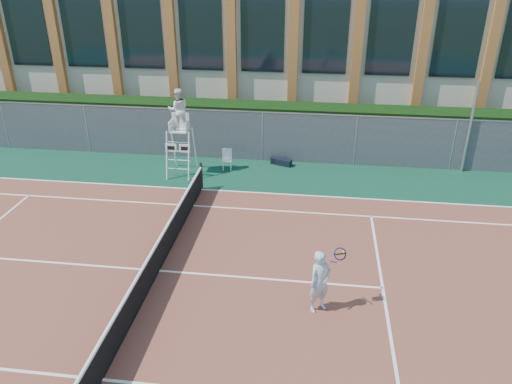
# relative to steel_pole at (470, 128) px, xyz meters

# --- Properties ---
(ground) EXTENTS (120.00, 120.00, 0.00)m
(ground) POSITION_rel_steel_pole_xyz_m (-10.49, -8.70, -1.92)
(ground) COLOR #233814
(apron) EXTENTS (36.00, 20.00, 0.01)m
(apron) POSITION_rel_steel_pole_xyz_m (-10.49, -7.70, -1.92)
(apron) COLOR #0D3C25
(apron) RESTS_ON ground
(tennis_court) EXTENTS (23.77, 10.97, 0.02)m
(tennis_court) POSITION_rel_steel_pole_xyz_m (-10.49, -8.70, -1.90)
(tennis_court) COLOR brown
(tennis_court) RESTS_ON apron
(tennis_net) EXTENTS (0.10, 11.30, 1.10)m
(tennis_net) POSITION_rel_steel_pole_xyz_m (-10.49, -8.70, -1.39)
(tennis_net) COLOR black
(tennis_net) RESTS_ON ground
(fence) EXTENTS (40.00, 0.06, 2.20)m
(fence) POSITION_rel_steel_pole_xyz_m (-10.49, 0.10, -0.82)
(fence) COLOR #595E60
(fence) RESTS_ON ground
(hedge) EXTENTS (40.00, 1.40, 2.20)m
(hedge) POSITION_rel_steel_pole_xyz_m (-10.49, 1.30, -0.82)
(hedge) COLOR black
(hedge) RESTS_ON ground
(building) EXTENTS (45.00, 10.60, 8.22)m
(building) POSITION_rel_steel_pole_xyz_m (-10.49, 9.25, 2.22)
(building) COLOR beige
(building) RESTS_ON ground
(steel_pole) EXTENTS (0.12, 0.12, 3.84)m
(steel_pole) POSITION_rel_steel_pole_xyz_m (0.00, 0.00, 0.00)
(steel_pole) COLOR #9EA0A5
(steel_pole) RESTS_ON ground
(umpire_chair) EXTENTS (1.01, 1.55, 3.61)m
(umpire_chair) POSITION_rel_steel_pole_xyz_m (-11.65, -1.65, 0.72)
(umpire_chair) COLOR white
(umpire_chair) RESTS_ON ground
(plastic_chair) EXTENTS (0.46, 0.46, 0.88)m
(plastic_chair) POSITION_rel_steel_pole_xyz_m (-9.87, -1.02, -1.40)
(plastic_chair) COLOR silver
(plastic_chair) RESTS_ON apron
(sports_bag_near) EXTENTS (0.68, 0.31, 0.28)m
(sports_bag_near) POSITION_rel_steel_pole_xyz_m (-7.75, -0.20, -1.77)
(sports_bag_near) COLOR black
(sports_bag_near) RESTS_ON apron
(sports_bag_far) EXTENTS (0.75, 0.51, 0.27)m
(sports_bag_far) POSITION_rel_steel_pole_xyz_m (-7.51, -0.34, -1.77)
(sports_bag_far) COLOR black
(sports_bag_far) RESTS_ON apron
(tennis_player) EXTENTS (1.02, 0.80, 1.74)m
(tennis_player) POSITION_rel_steel_pole_xyz_m (-5.85, -9.81, -1.02)
(tennis_player) COLOR #ADBFD0
(tennis_player) RESTS_ON tennis_court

